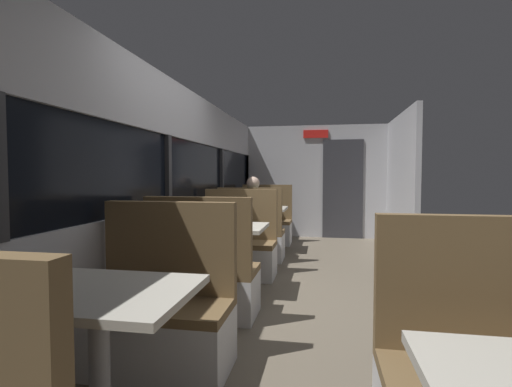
% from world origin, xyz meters
% --- Properties ---
extents(ground_plane, '(3.30, 9.20, 0.02)m').
position_xyz_m(ground_plane, '(0.00, 0.00, -0.01)').
color(ground_plane, '#665B4C').
extents(carriage_window_panel_left, '(0.09, 8.48, 2.30)m').
position_xyz_m(carriage_window_panel_left, '(-1.45, 0.00, 1.11)').
color(carriage_window_panel_left, '#B2B2B7').
rests_on(carriage_window_panel_left, ground_plane).
extents(carriage_end_bulkhead, '(2.90, 0.11, 2.30)m').
position_xyz_m(carriage_end_bulkhead, '(0.06, 4.19, 1.14)').
color(carriage_end_bulkhead, '#B2B2B7').
rests_on(carriage_end_bulkhead, ground_plane).
extents(carriage_aisle_panel_right, '(0.08, 2.40, 2.30)m').
position_xyz_m(carriage_aisle_panel_right, '(1.45, 3.00, 1.15)').
color(carriage_aisle_panel_right, '#B2B2B7').
rests_on(carriage_aisle_panel_right, ground_plane).
extents(dining_table_near_window, '(0.90, 0.70, 0.74)m').
position_xyz_m(dining_table_near_window, '(-0.89, -2.09, 0.64)').
color(dining_table_near_window, '#9E9EA3').
rests_on(dining_table_near_window, ground_plane).
extents(bench_near_window_facing_entry, '(0.95, 0.50, 1.10)m').
position_xyz_m(bench_near_window_facing_entry, '(-0.89, -1.39, 0.33)').
color(bench_near_window_facing_entry, silver).
rests_on(bench_near_window_facing_entry, ground_plane).
extents(dining_table_mid_window, '(0.90, 0.70, 0.74)m').
position_xyz_m(dining_table_mid_window, '(-0.89, 0.24, 0.64)').
color(dining_table_mid_window, '#9E9EA3').
rests_on(dining_table_mid_window, ground_plane).
extents(bench_mid_window_facing_end, '(0.95, 0.50, 1.10)m').
position_xyz_m(bench_mid_window_facing_end, '(-0.89, -0.46, 0.33)').
color(bench_mid_window_facing_end, silver).
rests_on(bench_mid_window_facing_end, ground_plane).
extents(bench_mid_window_facing_entry, '(0.95, 0.50, 1.10)m').
position_xyz_m(bench_mid_window_facing_entry, '(-0.89, 0.94, 0.33)').
color(bench_mid_window_facing_entry, silver).
rests_on(bench_mid_window_facing_entry, ground_plane).
extents(dining_table_far_window, '(0.90, 0.70, 0.74)m').
position_xyz_m(dining_table_far_window, '(-0.89, 2.56, 0.64)').
color(dining_table_far_window, '#9E9EA3').
rests_on(dining_table_far_window, ground_plane).
extents(bench_far_window_facing_end, '(0.95, 0.50, 1.10)m').
position_xyz_m(bench_far_window_facing_end, '(-0.89, 1.86, 0.33)').
color(bench_far_window_facing_end, silver).
rests_on(bench_far_window_facing_end, ground_plane).
extents(bench_far_window_facing_entry, '(0.95, 0.50, 1.10)m').
position_xyz_m(bench_far_window_facing_entry, '(-0.89, 3.26, 0.33)').
color(bench_far_window_facing_entry, silver).
rests_on(bench_far_window_facing_entry, ground_plane).
extents(seated_passenger, '(0.47, 0.55, 1.26)m').
position_xyz_m(seated_passenger, '(-0.89, 1.94, 0.54)').
color(seated_passenger, '#26262D').
rests_on(seated_passenger, ground_plane).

